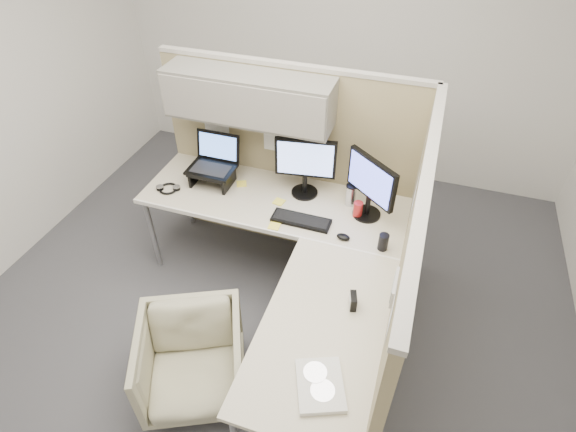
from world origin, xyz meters
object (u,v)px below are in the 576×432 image
(keyboard, at_px, (301,220))
(office_chair, at_px, (192,358))
(monitor_left, at_px, (305,163))
(desk, at_px, (286,246))

(keyboard, bearing_deg, office_chair, -110.96)
(monitor_left, bearing_deg, office_chair, -112.21)
(monitor_left, height_order, keyboard, monitor_left)
(desk, relative_size, office_chair, 3.10)
(keyboard, bearing_deg, monitor_left, 103.09)
(monitor_left, bearing_deg, desk, -94.98)
(desk, xyz_separation_m, office_chair, (-0.35, -0.77, -0.36))
(monitor_left, bearing_deg, keyboard, -85.96)
(office_chair, height_order, keyboard, keyboard)
(desk, xyz_separation_m, keyboard, (0.04, 0.23, 0.05))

